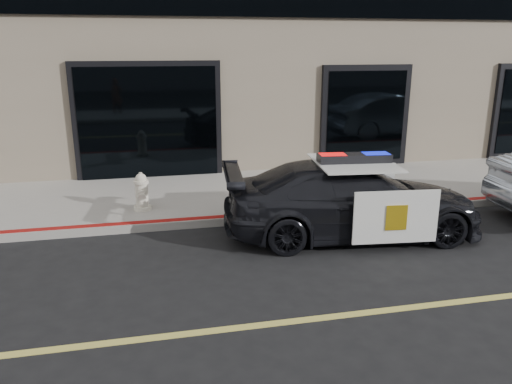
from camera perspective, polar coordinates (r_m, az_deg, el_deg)
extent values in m
plane|color=black|center=(6.11, -0.76, -15.15)|extent=(120.00, 120.00, 0.00)
cube|color=gray|center=(10.87, -6.36, -0.45)|extent=(60.00, 3.50, 0.15)
imported|color=black|center=(8.78, 10.89, -0.85)|extent=(2.71, 4.81, 1.29)
cube|color=white|center=(8.10, 15.70, -2.79)|extent=(1.37, 0.17, 0.86)
cube|color=white|center=(9.76, 11.72, 0.71)|extent=(1.37, 0.17, 0.86)
cube|color=white|center=(8.61, 11.13, 3.32)|extent=(1.44, 1.67, 0.02)
cube|color=gold|center=(8.08, 15.77, -2.85)|extent=(0.34, 0.05, 0.41)
cube|color=black|center=(8.59, 11.15, 3.81)|extent=(1.26, 0.45, 0.15)
cube|color=red|center=(8.49, 8.73, 3.85)|extent=(0.46, 0.32, 0.14)
cube|color=#0C19CC|center=(8.71, 13.52, 3.90)|extent=(0.46, 0.32, 0.14)
cylinder|color=silver|center=(9.90, -12.82, -1.77)|extent=(0.33, 0.33, 0.07)
cylinder|color=silver|center=(9.82, -12.91, -0.27)|extent=(0.24, 0.24, 0.47)
cylinder|color=silver|center=(9.75, -13.01, 1.14)|extent=(0.29, 0.29, 0.06)
sphere|color=silver|center=(9.74, -13.03, 1.46)|extent=(0.21, 0.21, 0.21)
cylinder|color=silver|center=(9.72, -13.06, 1.99)|extent=(0.07, 0.07, 0.07)
cylinder|color=silver|center=(9.95, -12.94, 0.34)|extent=(0.12, 0.11, 0.12)
cylinder|color=silver|center=(9.65, -12.94, -0.16)|extent=(0.12, 0.11, 0.12)
cylinder|color=silver|center=(9.64, -12.92, -0.58)|extent=(0.16, 0.13, 0.16)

